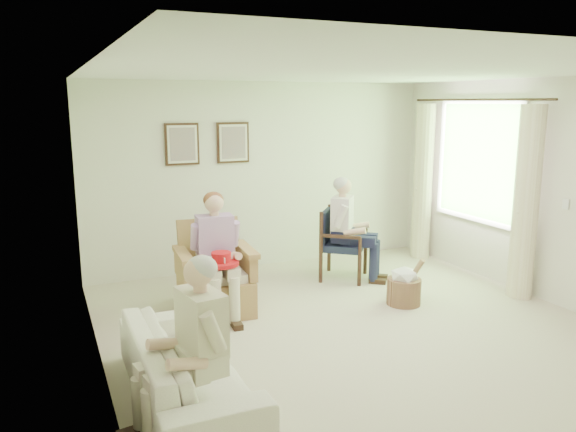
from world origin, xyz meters
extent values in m
plane|color=#C4B19E|center=(0.00, 0.00, 0.00)|extent=(5.50, 5.50, 0.00)
cube|color=silver|center=(0.00, 2.75, 1.30)|extent=(5.00, 0.04, 2.60)
cube|color=silver|center=(-2.50, 0.00, 1.30)|extent=(0.04, 5.50, 2.60)
cube|color=silver|center=(2.50, 0.00, 1.30)|extent=(0.04, 5.50, 2.60)
cube|color=white|center=(0.00, 0.00, 2.60)|extent=(5.00, 5.50, 0.02)
cube|color=#2D6B23|center=(2.47, 1.20, 1.55)|extent=(0.02, 1.40, 1.50)
cube|color=white|center=(2.46, 1.20, 2.33)|extent=(0.04, 1.52, 0.06)
cube|color=white|center=(2.46, 1.20, 0.77)|extent=(0.04, 1.52, 0.06)
cylinder|color=#382114|center=(2.37, 1.20, 2.35)|extent=(0.03, 2.50, 0.03)
cylinder|color=beige|center=(2.33, 0.22, 1.15)|extent=(0.34, 0.34, 2.30)
cylinder|color=beige|center=(2.33, 2.18, 1.15)|extent=(0.34, 0.34, 2.30)
cube|color=#382114|center=(-1.15, 2.72, 1.78)|extent=(0.45, 0.03, 0.55)
cube|color=silver|center=(-1.15, 2.70, 1.78)|extent=(0.39, 0.01, 0.49)
cube|color=tan|center=(-1.15, 2.69, 1.78)|extent=(0.33, 0.01, 0.43)
cube|color=#382114|center=(-0.45, 2.72, 1.78)|extent=(0.45, 0.03, 0.55)
cube|color=silver|center=(-0.45, 2.70, 1.78)|extent=(0.39, 0.01, 0.49)
cube|color=tan|center=(-0.45, 2.69, 1.78)|extent=(0.33, 0.01, 0.43)
cube|color=#A4864D|center=(-1.19, 1.21, 0.20)|extent=(0.76, 0.74, 0.40)
cube|color=beige|center=(-1.19, 1.18, 0.45)|extent=(0.59, 0.57, 0.09)
cube|color=#A4864D|center=(-1.19, 1.52, 0.72)|extent=(0.70, 0.22, 0.60)
cube|color=#A4864D|center=(-1.54, 1.21, 0.55)|extent=(0.09, 0.68, 0.28)
cube|color=#A4864D|center=(-0.84, 1.21, 0.55)|extent=(0.09, 0.68, 0.28)
cylinder|color=black|center=(0.47, 1.47, 0.20)|extent=(0.05, 0.05, 0.40)
cylinder|color=black|center=(1.01, 1.47, 0.20)|extent=(0.05, 0.05, 0.40)
cylinder|color=black|center=(0.47, 1.97, 0.20)|extent=(0.05, 0.05, 0.40)
cylinder|color=black|center=(1.01, 1.97, 0.20)|extent=(0.05, 0.05, 0.40)
cube|color=#171D33|center=(0.74, 1.72, 0.44)|extent=(0.53, 0.51, 0.09)
cube|color=#171D33|center=(0.74, 1.96, 0.69)|extent=(0.49, 0.06, 0.45)
imported|color=white|center=(-1.95, -0.55, 0.28)|extent=(1.95, 0.76, 0.57)
cube|color=beige|center=(-1.19, 1.18, 0.60)|extent=(0.40, 0.26, 0.16)
cube|color=#B98CC6|center=(-1.19, 1.20, 0.88)|extent=(0.39, 0.24, 0.46)
sphere|color=#DDAD8E|center=(-1.19, 1.19, 1.25)|extent=(0.21, 0.21, 0.21)
ellipsoid|color=brown|center=(-1.19, 1.22, 1.28)|extent=(0.22, 0.22, 0.18)
cube|color=beige|center=(-1.29, 0.96, 0.55)|extent=(0.14, 0.44, 0.13)
cube|color=beige|center=(-1.09, 0.96, 0.55)|extent=(0.14, 0.44, 0.13)
cylinder|color=beige|center=(-1.29, 0.76, 0.28)|extent=(0.12, 0.12, 0.50)
cylinder|color=beige|center=(-1.09, 0.76, 0.28)|extent=(0.12, 0.12, 0.50)
cube|color=#191B38|center=(0.74, 1.72, 0.60)|extent=(0.40, 0.26, 0.16)
cube|color=white|center=(0.74, 1.74, 0.88)|extent=(0.39, 0.24, 0.46)
sphere|color=#DDAD8E|center=(0.74, 1.73, 1.25)|extent=(0.21, 0.21, 0.21)
ellipsoid|color=#B7B2AD|center=(0.74, 1.76, 1.27)|extent=(0.22, 0.22, 0.18)
cube|color=#191B38|center=(0.64, 1.50, 0.55)|extent=(0.14, 0.44, 0.13)
cube|color=#191B38|center=(0.84, 1.50, 0.55)|extent=(0.14, 0.44, 0.13)
cylinder|color=#191B38|center=(0.64, 1.30, 0.28)|extent=(0.12, 0.12, 0.50)
cylinder|color=#191B38|center=(0.84, 1.30, 0.28)|extent=(0.12, 0.12, 0.50)
cube|color=beige|center=(-1.95, -0.88, 0.50)|extent=(0.42, 0.26, 0.16)
cube|color=beige|center=(-1.95, -0.86, 0.78)|extent=(0.41, 0.24, 0.46)
sphere|color=#DDAD8E|center=(-1.95, -0.87, 1.15)|extent=(0.21, 0.21, 0.21)
ellipsoid|color=#B7B2AD|center=(-1.95, -0.85, 1.18)|extent=(0.22, 0.22, 0.18)
cube|color=beige|center=(-2.05, -1.10, 0.45)|extent=(0.14, 0.44, 0.13)
cube|color=beige|center=(-1.85, -1.10, 0.45)|extent=(0.14, 0.44, 0.13)
cylinder|color=beige|center=(-2.05, -1.30, 0.23)|extent=(0.12, 0.12, 0.40)
cylinder|color=beige|center=(-1.85, -1.30, 0.23)|extent=(0.12, 0.12, 0.40)
cylinder|color=#B61217|center=(-1.21, 0.90, 0.65)|extent=(0.37, 0.37, 0.04)
cylinder|color=#B61217|center=(-1.21, 0.90, 0.71)|extent=(0.21, 0.21, 0.12)
cube|color=white|center=(-1.10, 0.90, 0.71)|extent=(0.04, 0.01, 0.05)
cube|color=white|center=(-1.21, 1.01, 0.71)|extent=(0.01, 0.04, 0.05)
cube|color=white|center=(-1.32, 0.90, 0.71)|extent=(0.04, 0.01, 0.05)
cube|color=white|center=(-1.21, 0.79, 0.71)|extent=(0.01, 0.04, 0.05)
cylinder|color=#A57659|center=(0.89, 0.56, 0.15)|extent=(0.40, 0.40, 0.31)
ellipsoid|color=white|center=(0.89, 0.56, 0.35)|extent=(0.35, 0.35, 0.21)
cylinder|color=#A57F56|center=(0.98, 0.52, 0.35)|extent=(0.16, 0.28, 0.46)
camera|label=1|loc=(-2.87, -4.59, 2.32)|focal=35.00mm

